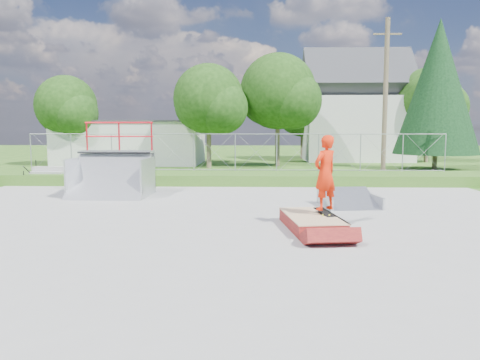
# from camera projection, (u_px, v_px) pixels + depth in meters

# --- Properties ---
(ground) EXTENTS (120.00, 120.00, 0.00)m
(ground) POSITION_uv_depth(u_px,v_px,m) (219.00, 226.00, 12.23)
(ground) COLOR #255618
(ground) RESTS_ON ground
(concrete_pad) EXTENTS (20.00, 16.00, 0.04)m
(concrete_pad) POSITION_uv_depth(u_px,v_px,m) (219.00, 225.00, 12.22)
(concrete_pad) COLOR #999997
(concrete_pad) RESTS_ON ground
(grass_berm) EXTENTS (24.00, 3.00, 0.50)m
(grass_berm) POSITION_uv_depth(u_px,v_px,m) (234.00, 178.00, 21.64)
(grass_berm) COLOR #255618
(grass_berm) RESTS_ON ground
(grind_box) EXTENTS (1.50, 2.60, 0.37)m
(grind_box) POSITION_uv_depth(u_px,v_px,m) (311.00, 222.00, 11.75)
(grind_box) COLOR maroon
(grind_box) RESTS_ON concrete_pad
(quarter_pipe) EXTENTS (2.86, 2.44, 2.79)m
(quarter_pipe) POSITION_uv_depth(u_px,v_px,m) (110.00, 160.00, 17.22)
(quarter_pipe) COLOR #ADAFB5
(quarter_pipe) RESTS_ON concrete_pad
(flat_bank_ramp) EXTENTS (1.90, 1.99, 0.52)m
(flat_bank_ramp) POSITION_uv_depth(u_px,v_px,m) (349.00, 199.00, 15.07)
(flat_bank_ramp) COLOR #ADAFB5
(flat_bank_ramp) RESTS_ON concrete_pad
(skateboard) EXTENTS (0.47, 0.82, 0.13)m
(skateboard) POSITION_uv_depth(u_px,v_px,m) (324.00, 213.00, 11.84)
(skateboard) COLOR black
(skateboard) RESTS_ON grind_box
(skater) EXTENTS (0.82, 0.78, 1.89)m
(skater) POSITION_uv_depth(u_px,v_px,m) (325.00, 176.00, 11.74)
(skater) COLOR red
(skater) RESTS_ON grind_box
(concrete_stairs) EXTENTS (1.50, 1.60, 0.80)m
(concrete_stairs) POSITION_uv_depth(u_px,v_px,m) (46.00, 176.00, 21.09)
(concrete_stairs) COLOR #999997
(concrete_stairs) RESTS_ON ground
(chain_link_fence) EXTENTS (20.00, 0.06, 1.80)m
(chain_link_fence) POSITION_uv_depth(u_px,v_px,m) (235.00, 152.00, 22.51)
(chain_link_fence) COLOR #93969A
(chain_link_fence) RESTS_ON grass_berm
(utility_building_flat) EXTENTS (10.00, 6.00, 3.00)m
(utility_building_flat) POSITION_uv_depth(u_px,v_px,m) (132.00, 143.00, 34.17)
(utility_building_flat) COLOR silver
(utility_building_flat) RESTS_ON ground
(gable_house) EXTENTS (8.40, 6.08, 8.94)m
(gable_house) POSITION_uv_depth(u_px,v_px,m) (355.00, 112.00, 37.37)
(gable_house) COLOR silver
(gable_house) RESTS_ON ground
(utility_pole) EXTENTS (0.24, 0.24, 8.00)m
(utility_pole) POSITION_uv_depth(u_px,v_px,m) (385.00, 99.00, 23.48)
(utility_pole) COLOR brown
(utility_pole) RESTS_ON ground
(tree_left_near) EXTENTS (4.76, 4.48, 6.65)m
(tree_left_near) POSITION_uv_depth(u_px,v_px,m) (212.00, 102.00, 29.54)
(tree_left_near) COLOR brown
(tree_left_near) RESTS_ON ground
(tree_center) EXTENTS (5.44, 5.12, 7.60)m
(tree_center) POSITION_uv_depth(u_px,v_px,m) (282.00, 94.00, 31.30)
(tree_center) COLOR brown
(tree_center) RESTS_ON ground
(tree_left_far) EXTENTS (4.42, 4.16, 6.18)m
(tree_left_far) POSITION_uv_depth(u_px,v_px,m) (69.00, 108.00, 31.88)
(tree_left_far) COLOR brown
(tree_left_far) RESTS_ON ground
(tree_right_far) EXTENTS (5.10, 4.80, 7.12)m
(tree_right_far) POSITION_uv_depth(u_px,v_px,m) (433.00, 102.00, 34.96)
(tree_right_far) COLOR brown
(tree_right_far) RESTS_ON ground
(tree_back_mid) EXTENTS (4.08, 3.84, 5.70)m
(tree_back_mid) POSITION_uv_depth(u_px,v_px,m) (305.00, 116.00, 39.35)
(tree_back_mid) COLOR brown
(tree_back_mid) RESTS_ON ground
(conifer_tree) EXTENTS (5.04, 5.04, 9.10)m
(conifer_tree) POSITION_uv_depth(u_px,v_px,m) (438.00, 87.00, 28.20)
(conifer_tree) COLOR brown
(conifer_tree) RESTS_ON ground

